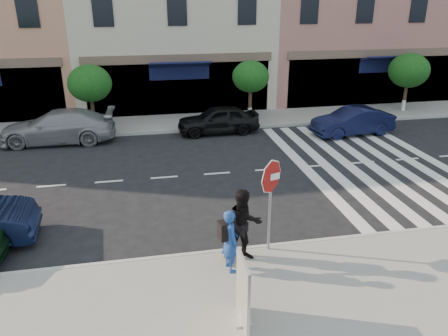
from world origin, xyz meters
TOP-DOWN VIEW (x-y plane):
  - ground at (0.00, 0.00)m, footprint 120.00×120.00m
  - sidewalk_near at (0.00, -3.75)m, footprint 60.00×4.50m
  - sidewalk_far at (0.00, 11.00)m, footprint 60.00×3.00m
  - building_centre at (-0.50, 17.00)m, footprint 11.00×9.00m
  - street_tree_wb at (-5.00, 10.80)m, footprint 2.10×2.10m
  - street_tree_c at (3.00, 10.80)m, footprint 1.90×1.90m
  - street_tree_ea at (12.00, 10.80)m, footprint 2.20×2.20m
  - stop_sign at (0.34, -1.67)m, footprint 0.84×0.32m
  - photographer at (-0.82, -2.34)m, footprint 0.49×0.64m
  - walker at (-0.41, -2.00)m, footprint 0.99×0.81m
  - poster_board at (-0.95, -4.20)m, footprint 0.35×0.98m
  - car_far_left at (-6.44, 9.10)m, footprint 5.17×2.29m
  - car_far_mid at (0.98, 9.10)m, footprint 3.98×1.71m
  - car_far_right at (7.27, 7.60)m, footprint 4.10×1.82m

SIDE VIEW (x-z plane):
  - ground at x=0.00m, z-range 0.00..0.00m
  - sidewalk_near at x=0.00m, z-range 0.00..0.15m
  - sidewalk_far at x=0.00m, z-range 0.00..0.15m
  - car_far_right at x=7.27m, z-range 0.00..1.31m
  - car_far_mid at x=0.98m, z-range 0.00..1.34m
  - car_far_left at x=-6.44m, z-range 0.00..1.47m
  - poster_board at x=-0.95m, z-range 0.12..1.62m
  - photographer at x=-0.82m, z-range 0.15..1.74m
  - walker at x=-0.41m, z-range 0.15..2.05m
  - stop_sign at x=0.34m, z-range 0.72..3.23m
  - street_tree_wb at x=-5.00m, z-range 0.78..3.84m
  - street_tree_c at x=3.00m, z-range 0.84..3.87m
  - street_tree_ea at x=12.00m, z-range 0.80..3.99m
  - building_centre at x=-0.50m, z-range 0.00..11.00m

